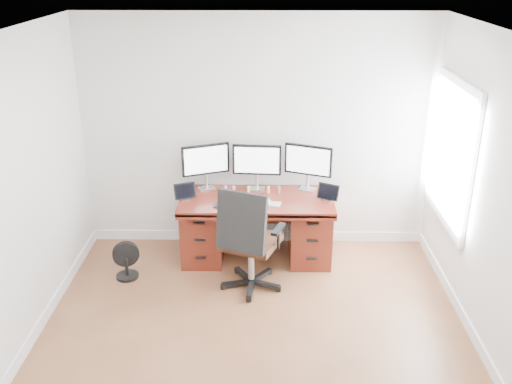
{
  "coord_description": "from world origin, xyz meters",
  "views": [
    {
      "loc": [
        0.09,
        -3.99,
        3.25
      ],
      "look_at": [
        0.0,
        1.5,
        0.95
      ],
      "focal_mm": 40.0,
      "sensor_mm": 36.0,
      "label": 1
    }
  ],
  "objects_px": {
    "floor_fan": "(126,261)",
    "monitor_center": "(257,161)",
    "office_chair": "(249,256)",
    "keyboard": "(258,203)",
    "desk": "(256,225)"
  },
  "relations": [
    {
      "from": "desk",
      "to": "monitor_center",
      "type": "bearing_deg",
      "value": 90.03
    },
    {
      "from": "desk",
      "to": "keyboard",
      "type": "distance_m",
      "value": 0.4
    },
    {
      "from": "office_chair",
      "to": "floor_fan",
      "type": "xyz_separation_m",
      "value": [
        -1.33,
        0.2,
        -0.18
      ]
    },
    {
      "from": "floor_fan",
      "to": "keyboard",
      "type": "distance_m",
      "value": 1.56
    },
    {
      "from": "office_chair",
      "to": "monitor_center",
      "type": "distance_m",
      "value": 1.16
    },
    {
      "from": "desk",
      "to": "floor_fan",
      "type": "xyz_separation_m",
      "value": [
        -1.4,
        -0.49,
        -0.2
      ]
    },
    {
      "from": "monitor_center",
      "to": "keyboard",
      "type": "xyz_separation_m",
      "value": [
        0.02,
        -0.41,
        -0.33
      ]
    },
    {
      "from": "office_chair",
      "to": "keyboard",
      "type": "distance_m",
      "value": 0.64
    },
    {
      "from": "keyboard",
      "to": "desk",
      "type": "bearing_deg",
      "value": 74.57
    },
    {
      "from": "floor_fan",
      "to": "keyboard",
      "type": "relative_size",
      "value": 1.46
    },
    {
      "from": "monitor_center",
      "to": "keyboard",
      "type": "height_order",
      "value": "monitor_center"
    },
    {
      "from": "keyboard",
      "to": "monitor_center",
      "type": "bearing_deg",
      "value": 70.05
    },
    {
      "from": "desk",
      "to": "monitor_center",
      "type": "relative_size",
      "value": 3.08
    },
    {
      "from": "floor_fan",
      "to": "monitor_center",
      "type": "relative_size",
      "value": 0.76
    },
    {
      "from": "office_chair",
      "to": "floor_fan",
      "type": "distance_m",
      "value": 1.36
    }
  ]
}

